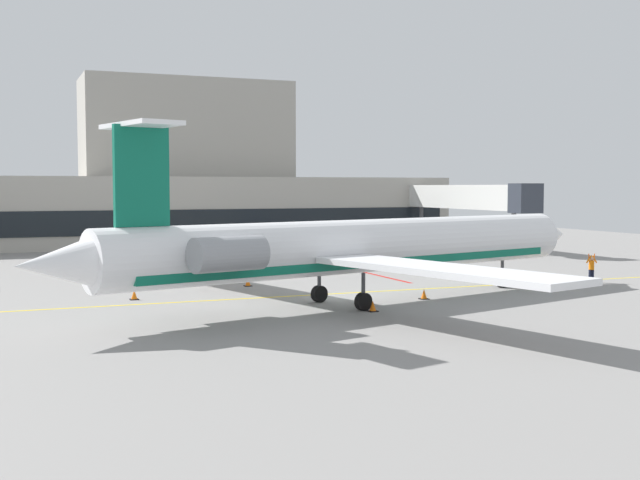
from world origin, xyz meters
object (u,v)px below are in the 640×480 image
at_px(pushback_tractor, 436,252).
at_px(marshaller, 591,268).
at_px(regional_jet, 353,247).
at_px(baggage_tug, 241,255).
at_px(fuel_tank, 418,237).

height_order(pushback_tractor, marshaller, pushback_tractor).
bearing_deg(marshaller, regional_jet, -170.14).
relative_size(baggage_tug, marshaller, 2.20).
bearing_deg(pushback_tractor, fuel_tank, 66.99).
height_order(pushback_tractor, fuel_tank, fuel_tank).
bearing_deg(fuel_tank, baggage_tug, -157.33).
bearing_deg(marshaller, baggage_tug, 135.28).
bearing_deg(regional_jet, pushback_tractor, 48.83).
relative_size(pushback_tractor, marshaller, 2.11).
relative_size(regional_jet, pushback_tractor, 8.81).
bearing_deg(pushback_tractor, regional_jet, -131.17).
xyz_separation_m(fuel_tank, marshaller, (-1.83, -26.31, -0.45)).
distance_m(baggage_tug, pushback_tractor, 15.23).
bearing_deg(baggage_tug, fuel_tank, 22.67).
bearing_deg(pushback_tractor, baggage_tug, 163.76).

